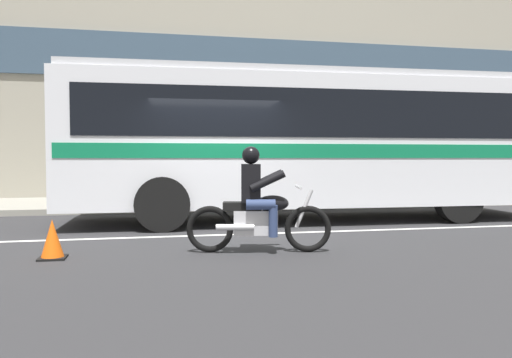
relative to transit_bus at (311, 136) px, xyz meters
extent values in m
plane|color=#2B2B2D|center=(-2.29, -1.19, -1.88)|extent=(60.00, 60.00, 0.00)
cube|color=gray|center=(-2.29, 3.91, -1.81)|extent=(28.00, 3.80, 0.15)
cube|color=silver|center=(-2.29, -1.79, -1.88)|extent=(26.60, 0.14, 0.01)
cube|color=#384C60|center=(-2.29, 5.77, 2.78)|extent=(25.76, 0.10, 1.40)
cube|color=silver|center=(0.00, 0.01, -0.15)|extent=(10.69, 2.77, 2.70)
cube|color=black|center=(0.00, 0.01, 0.40)|extent=(9.84, 2.79, 0.96)
cube|color=#0F7247|center=(0.00, 0.01, -0.35)|extent=(10.48, 2.80, 0.28)
cube|color=#BABCC3|center=(0.00, 0.01, 1.26)|extent=(10.48, 2.64, 0.16)
cylinder|color=black|center=(-3.30, -1.17, -1.36)|extent=(1.04, 0.30, 1.04)
cylinder|color=black|center=(2.93, -1.17, -1.36)|extent=(1.04, 0.30, 1.04)
torus|color=black|center=(-1.21, -3.64, -1.54)|extent=(0.69, 0.21, 0.69)
torus|color=black|center=(-2.64, -3.38, -1.54)|extent=(0.69, 0.21, 0.69)
cube|color=silver|center=(-1.97, -3.50, -1.44)|extent=(0.68, 0.39, 0.36)
ellipsoid|color=black|center=(-1.73, -3.55, -1.16)|extent=(0.52, 0.36, 0.24)
cube|color=black|center=(-2.17, -3.47, -1.20)|extent=(0.60, 0.36, 0.12)
cylinder|color=silver|center=(-1.27, -3.63, -1.24)|extent=(0.28, 0.10, 0.58)
cylinder|color=silver|center=(-1.35, -3.61, -0.92)|extent=(0.15, 0.64, 0.04)
cylinder|color=silver|center=(-2.30, -3.60, -1.49)|extent=(0.56, 0.19, 0.09)
cube|color=black|center=(-2.04, -3.49, -0.86)|extent=(0.34, 0.40, 0.56)
sphere|color=black|center=(-2.04, -3.49, -0.45)|extent=(0.26, 0.26, 0.26)
cylinder|color=navy|center=(-1.87, -3.34, -1.16)|extent=(0.44, 0.22, 0.15)
cylinder|color=navy|center=(-1.70, -3.37, -1.40)|extent=(0.13, 0.13, 0.46)
cylinder|color=navy|center=(-1.94, -3.69, -1.16)|extent=(0.44, 0.22, 0.15)
cylinder|color=navy|center=(-1.76, -3.72, -1.40)|extent=(0.13, 0.13, 0.46)
cylinder|color=black|center=(-1.77, -3.33, -0.82)|extent=(0.53, 0.20, 0.32)
cylinder|color=black|center=(-1.84, -3.73, -0.82)|extent=(0.53, 0.20, 0.32)
cone|color=#EA590F|center=(-4.82, -3.41, -1.61)|extent=(0.32, 0.32, 0.55)
cube|color=black|center=(-4.82, -3.41, -1.87)|extent=(0.36, 0.36, 0.03)
camera|label=1|loc=(-3.43, -10.65, -0.48)|focal=34.86mm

